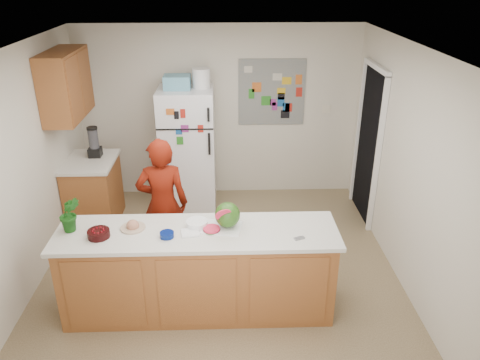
{
  "coord_description": "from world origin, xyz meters",
  "views": [
    {
      "loc": [
        0.08,
        -4.31,
        3.21
      ],
      "look_at": [
        0.23,
        0.2,
        1.12
      ],
      "focal_mm": 35.0,
      "sensor_mm": 36.0,
      "label": 1
    }
  ],
  "objects_px": {
    "watermelon": "(227,215)",
    "cherry_bowl": "(99,234)",
    "person": "(163,205)",
    "refrigerator": "(188,148)"
  },
  "relations": [
    {
      "from": "watermelon",
      "to": "cherry_bowl",
      "type": "xyz_separation_m",
      "value": [
        -1.19,
        -0.14,
        -0.1
      ]
    },
    {
      "from": "cherry_bowl",
      "to": "watermelon",
      "type": "bearing_deg",
      "value": 6.92
    },
    {
      "from": "person",
      "to": "cherry_bowl",
      "type": "height_order",
      "value": "person"
    },
    {
      "from": "watermelon",
      "to": "cherry_bowl",
      "type": "bearing_deg",
      "value": -173.08
    },
    {
      "from": "cherry_bowl",
      "to": "person",
      "type": "bearing_deg",
      "value": 61.98
    },
    {
      "from": "person",
      "to": "cherry_bowl",
      "type": "bearing_deg",
      "value": 57.24
    },
    {
      "from": "watermelon",
      "to": "refrigerator",
      "type": "bearing_deg",
      "value": 103.17
    },
    {
      "from": "person",
      "to": "watermelon",
      "type": "height_order",
      "value": "person"
    },
    {
      "from": "watermelon",
      "to": "cherry_bowl",
      "type": "relative_size",
      "value": 1.18
    },
    {
      "from": "refrigerator",
      "to": "watermelon",
      "type": "height_order",
      "value": "refrigerator"
    }
  ]
}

